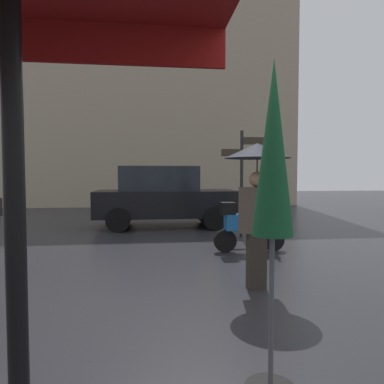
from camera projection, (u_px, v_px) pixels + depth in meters
The scene contains 7 objects.
ground_plane at pixel (116, 377), 2.63m from camera, with size 60.00×60.00×0.00m, color #26262B.
folded_patio_umbrella_near at pixel (273, 165), 2.35m from camera, with size 0.36×0.36×2.34m.
pedestrian_with_umbrella at pixel (257, 178), 4.65m from camera, with size 0.90×0.90×1.98m.
parked_scooter at pixel (247, 224), 6.94m from camera, with size 1.46×0.32×1.23m.
parked_car_left at pixel (164, 196), 10.32m from camera, with size 4.13×1.94×1.82m.
street_signpost at pixel (242, 172), 8.59m from camera, with size 1.08×0.08×2.67m.
building_block at pixel (145, 80), 18.16m from camera, with size 15.60×3.18×13.19m, color gray.
Camera 1 is at (0.28, -2.61, 1.55)m, focal length 32.07 mm.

